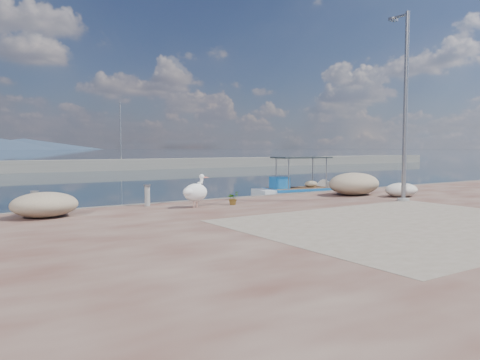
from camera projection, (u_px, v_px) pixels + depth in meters
name	position (u px, v px, depth m)	size (l,w,h in m)	color
ground	(308.00, 229.00, 14.39)	(1400.00, 1400.00, 0.00)	#162635
quay_patch	(412.00, 223.00, 12.41)	(9.00, 7.00, 0.01)	gray
breakwater	(45.00, 166.00, 47.65)	(120.00, 2.20, 7.50)	gray
boat_right	(300.00, 194.00, 23.54)	(5.15, 2.37, 2.39)	white
pelican	(196.00, 192.00, 15.71)	(1.17, 0.75, 1.11)	tan
lamp_post	(405.00, 113.00, 17.40)	(0.44, 0.96, 7.00)	gray
bollard_near	(147.00, 194.00, 16.07)	(0.25, 0.25, 0.75)	gray
bollard_far	(35.00, 202.00, 13.91)	(0.24, 0.24, 0.73)	gray
potted_plant	(233.00, 198.00, 16.43)	(0.43, 0.37, 0.48)	#33722D
net_pile_d	(401.00, 190.00, 19.12)	(1.50, 1.13, 0.56)	silver
net_pile_c	(354.00, 184.00, 19.79)	(2.43, 1.74, 0.95)	#C4AE92
net_pile_b	(45.00, 205.00, 13.48)	(1.88, 1.46, 0.73)	#C4AE92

